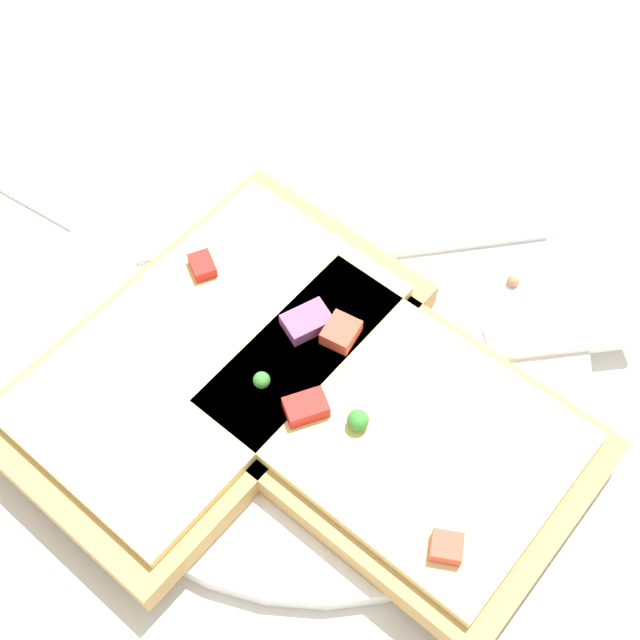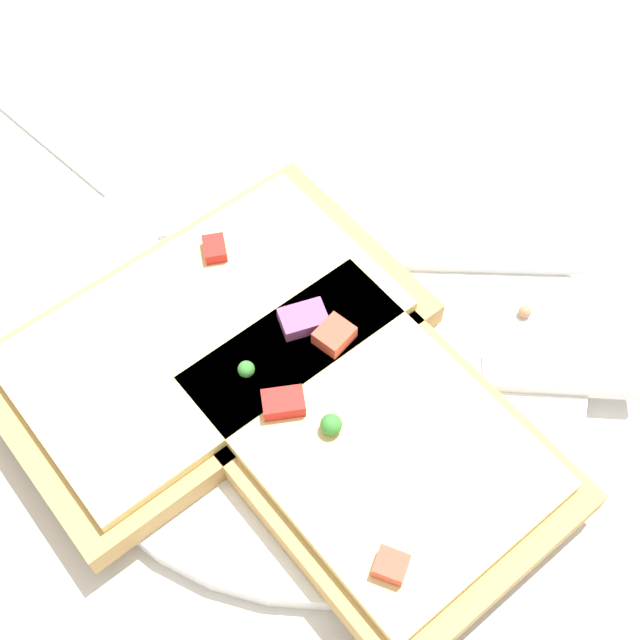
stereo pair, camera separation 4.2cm
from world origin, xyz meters
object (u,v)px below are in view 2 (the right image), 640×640
object	(u,v)px
pizza_slice_corner	(369,438)
napkin	(85,96)
plate	(320,337)
knife	(465,372)
pizza_slice_main	(206,340)
fork	(344,257)

from	to	relation	value
pizza_slice_corner	napkin	distance (m)	0.28
pizza_slice_corner	napkin	bearing A→B (deg)	-4.36
plate	knife	distance (m)	0.07
plate	pizza_slice_main	xyz separation A→B (m)	(-0.03, -0.04, 0.02)
fork	pizza_slice_corner	xyz separation A→B (m)	(0.08, -0.07, 0.01)
knife	napkin	bearing A→B (deg)	-39.52
fork	plate	bearing A→B (deg)	75.92
pizza_slice_main	pizza_slice_corner	bearing A→B (deg)	-73.02
knife	pizza_slice_main	distance (m)	0.12
fork	knife	bearing A→B (deg)	131.63
fork	knife	size ratio (longest dim) A/B	1.10
plate	napkin	bearing A→B (deg)	172.99
pizza_slice_corner	napkin	xyz separation A→B (m)	(-0.28, 0.06, -0.02)
fork	pizza_slice_corner	size ratio (longest dim) A/B	0.96
plate	pizza_slice_main	world-z (taller)	pizza_slice_main
plate	fork	size ratio (longest dim) A/B	1.48
knife	napkin	distance (m)	0.28
plate	pizza_slice_corner	bearing A→B (deg)	-27.08
knife	pizza_slice_main	xyz separation A→B (m)	(-0.10, -0.07, 0.01)
pizza_slice_main	napkin	size ratio (longest dim) A/B	1.56
fork	pizza_slice_main	distance (m)	0.09
plate	pizza_slice_main	distance (m)	0.06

